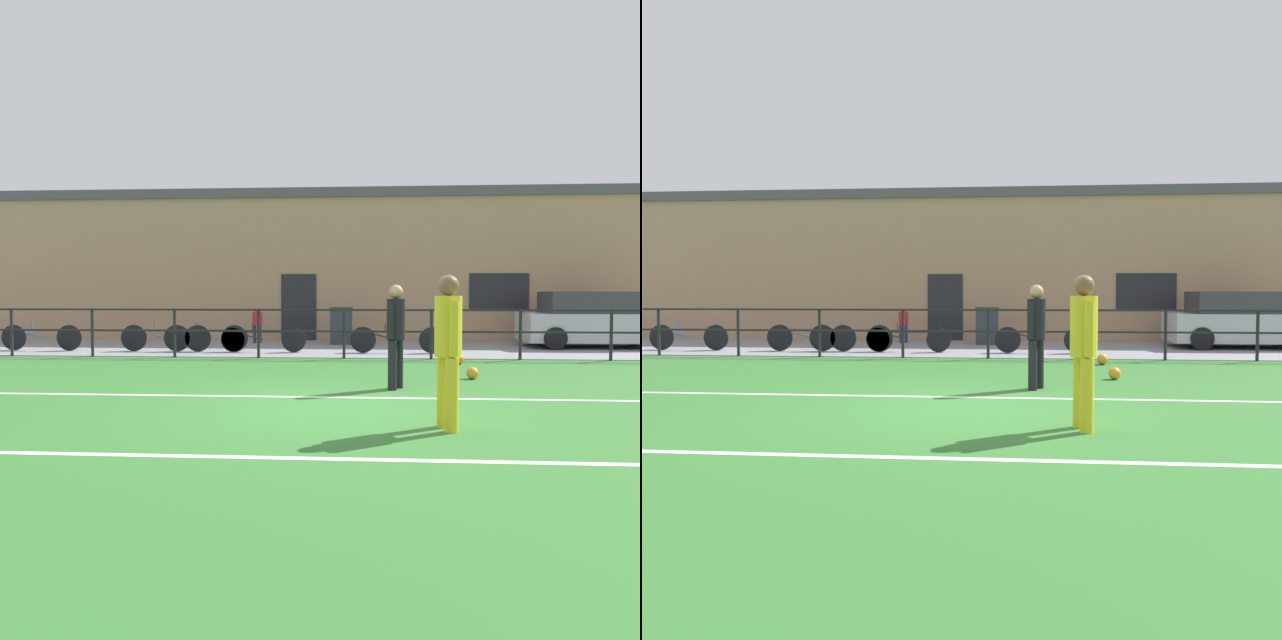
{
  "view_description": "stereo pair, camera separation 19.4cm",
  "coord_description": "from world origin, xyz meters",
  "views": [
    {
      "loc": [
        0.44,
        -8.11,
        1.56
      ],
      "look_at": [
        -0.35,
        3.09,
        1.03
      ],
      "focal_mm": 34.33,
      "sensor_mm": 36.0,
      "label": 1
    },
    {
      "loc": [
        0.63,
        -8.09,
        1.56
      ],
      "look_at": [
        -0.35,
        3.09,
        1.03
      ],
      "focal_mm": 34.33,
      "sensor_mm": 36.0,
      "label": 2
    }
  ],
  "objects": [
    {
      "name": "player_striker",
      "position": [
        1.39,
        -1.19,
        0.99
      ],
      "size": [
        0.3,
        0.47,
        1.74
      ],
      "rotation": [
        0.0,
        0.0,
        1.79
      ],
      "color": "gold",
      "rests_on": "ground"
    },
    {
      "name": "parked_car_red",
      "position": [
        6.79,
        9.18,
        0.75
      ],
      "size": [
        4.0,
        1.89,
        1.53
      ],
      "color": "#B7B7BC",
      "rests_on": "pavement_strip"
    },
    {
      "name": "trash_bin_0",
      "position": [
        -0.2,
        9.65,
        0.56
      ],
      "size": [
        0.67,
        0.57,
        1.07
      ],
      "color": "#33383D",
      "rests_on": "pavement_strip"
    },
    {
      "name": "bicycle_parked_0",
      "position": [
        -7.92,
        7.2,
        0.37
      ],
      "size": [
        2.16,
        0.04,
        0.76
      ],
      "color": "black",
      "rests_on": "pavement_strip"
    },
    {
      "name": "clubhouse_facade",
      "position": [
        0.0,
        12.2,
        2.4
      ],
      "size": [
        28.0,
        2.56,
        4.79
      ],
      "color": "tan",
      "rests_on": "ground"
    },
    {
      "name": "player_goalkeeper",
      "position": [
        0.96,
        1.65,
        0.94
      ],
      "size": [
        0.29,
        0.42,
        1.66
      ],
      "rotation": [
        0.0,
        0.0,
        4.25
      ],
      "color": "black",
      "rests_on": "ground"
    },
    {
      "name": "soccer_ball_spare",
      "position": [
        2.38,
        2.85,
        0.11
      ],
      "size": [
        0.21,
        0.21,
        0.21
      ],
      "primitive_type": "sphere",
      "color": "orange",
      "rests_on": "ground"
    },
    {
      "name": "field_line_hash",
      "position": [
        0.0,
        -2.5,
        0.0
      ],
      "size": [
        36.0,
        0.11,
        0.0
      ],
      "primitive_type": "cube",
      "color": "white",
      "rests_on": "ground"
    },
    {
      "name": "pavement_strip",
      "position": [
        0.0,
        8.5,
        0.01
      ],
      "size": [
        48.0,
        5.0,
        0.02
      ],
      "primitive_type": "cube",
      "color": "gray",
      "rests_on": "ground"
    },
    {
      "name": "bicycle_parked_2",
      "position": [
        -3.57,
        7.2,
        0.37
      ],
      "size": [
        2.18,
        0.04,
        0.77
      ],
      "color": "black",
      "rests_on": "pavement_strip"
    },
    {
      "name": "soccer_ball_match",
      "position": [
        2.47,
        5.04,
        0.12
      ],
      "size": [
        0.23,
        0.23,
        0.23
      ],
      "primitive_type": "sphere",
      "color": "orange",
      "rests_on": "ground"
    },
    {
      "name": "field_line_touchline",
      "position": [
        0.0,
        0.8,
        0.0
      ],
      "size": [
        36.0,
        0.11,
        0.0
      ],
      "primitive_type": "cube",
      "color": "white",
      "rests_on": "ground"
    },
    {
      "name": "bicycle_parked_4",
      "position": [
        -4.61,
        7.2,
        0.37
      ],
      "size": [
        2.36,
        0.04,
        0.77
      ],
      "color": "black",
      "rests_on": "pavement_strip"
    },
    {
      "name": "bicycle_parked_3",
      "position": [
        -2.09,
        7.2,
        0.34
      ],
      "size": [
        2.18,
        0.04,
        0.72
      ],
      "color": "black",
      "rests_on": "pavement_strip"
    },
    {
      "name": "ground",
      "position": [
        0.0,
        0.0,
        -0.02
      ],
      "size": [
        60.0,
        44.0,
        0.04
      ],
      "primitive_type": "cube",
      "color": "#33702D"
    },
    {
      "name": "spectator_child",
      "position": [
        -2.72,
        9.93,
        0.64
      ],
      "size": [
        0.3,
        0.19,
        1.08
      ],
      "rotation": [
        0.0,
        0.0,
        3.11
      ],
      "color": "#232D4C",
      "rests_on": "pavement_strip"
    },
    {
      "name": "perimeter_fence",
      "position": [
        0.0,
        6.0,
        0.75
      ],
      "size": [
        36.07,
        0.07,
        1.15
      ],
      "color": "black",
      "rests_on": "ground"
    },
    {
      "name": "bicycle_parked_1",
      "position": [
        1.29,
        7.2,
        0.36
      ],
      "size": [
        2.37,
        0.04,
        0.75
      ],
      "color": "black",
      "rests_on": "pavement_strip"
    }
  ]
}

